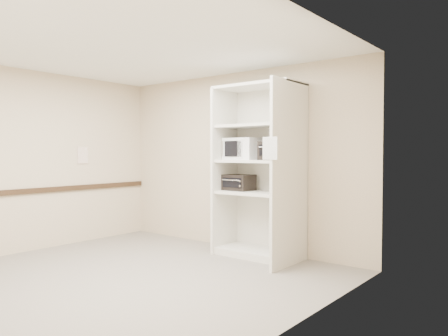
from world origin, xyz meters
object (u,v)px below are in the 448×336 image
Objects in this scene: toaster_oven_upper at (278,151)px; toaster_oven_lower at (239,182)px; shelving_unit at (261,177)px; microwave at (244,149)px.

toaster_oven_upper reaches higher than toaster_oven_lower.
shelving_unit is 4.63× the size of microwave.
toaster_oven_lower is (-0.40, 0.01, -0.10)m from shelving_unit.
shelving_unit is 5.85× the size of toaster_oven_lower.
toaster_oven_lower is at bearing -141.01° from microwave.
toaster_oven_upper is at bearing -11.69° from shelving_unit.
shelving_unit reaches higher than microwave.
toaster_oven_lower is at bearing 172.61° from toaster_oven_upper.
microwave is 0.65m from toaster_oven_upper.
microwave is (-0.34, 0.06, 0.40)m from shelving_unit.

